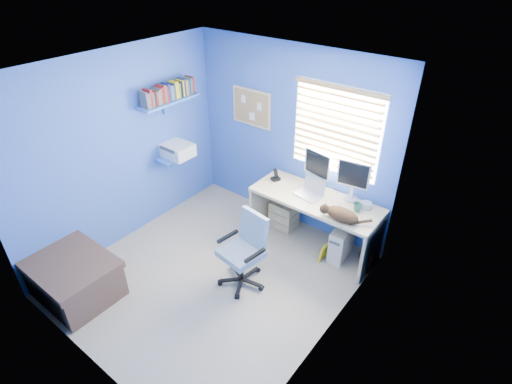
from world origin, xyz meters
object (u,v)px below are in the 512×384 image
Objects in this scene: desk at (314,222)px; office_chair at (244,259)px; tower_pc at (342,242)px; laptop at (309,188)px; cat at (342,214)px.

office_chair is at bearing -104.86° from desk.
tower_pc is at bearing 57.52° from office_chair.
laptop is 0.82m from tower_pc.
laptop reaches higher than cat.
tower_pc is 0.49× the size of office_chair.
laptop is 0.62m from cat.
cat is at bearing -10.50° from laptop.
desk is 0.49m from laptop.
cat reaches higher than desk.
laptop reaches higher than tower_pc.
cat reaches higher than tower_pc.
tower_pc is at bearing 11.08° from laptop.
office_chair is at bearing -126.08° from tower_pc.
office_chair reaches higher than desk.
desk is 3.73× the size of tower_pc.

